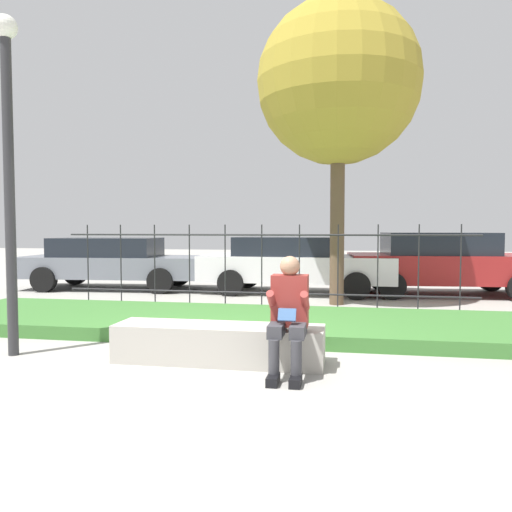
# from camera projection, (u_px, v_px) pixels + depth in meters

# --- Properties ---
(ground_plane) EXTENTS (60.00, 60.00, 0.00)m
(ground_plane) POSITION_uv_depth(u_px,v_px,m) (207.00, 362.00, 5.67)
(ground_plane) COLOR #9E9B93
(stone_bench) EXTENTS (2.37, 0.58, 0.43)m
(stone_bench) POSITION_uv_depth(u_px,v_px,m) (219.00, 346.00, 5.64)
(stone_bench) COLOR #ADA89E
(stone_bench) RESTS_ON ground_plane
(person_seated_reader) EXTENTS (0.42, 0.73, 1.23)m
(person_seated_reader) POSITION_uv_depth(u_px,v_px,m) (289.00, 311.00, 5.15)
(person_seated_reader) COLOR black
(person_seated_reader) RESTS_ON ground_plane
(grass_berm) EXTENTS (9.70, 2.44, 0.19)m
(grass_berm) POSITION_uv_depth(u_px,v_px,m) (242.00, 322.00, 7.55)
(grass_berm) COLOR #3D7533
(grass_berm) RESTS_ON ground_plane
(iron_fence) EXTENTS (7.70, 0.03, 1.59)m
(iron_fence) POSITION_uv_depth(u_px,v_px,m) (262.00, 265.00, 9.26)
(iron_fence) COLOR #232326
(iron_fence) RESTS_ON ground_plane
(car_parked_left) EXTENTS (4.73, 2.08, 1.29)m
(car_parked_left) POSITION_uv_depth(u_px,v_px,m) (112.00, 261.00, 12.56)
(car_parked_left) COLOR slate
(car_parked_left) RESTS_ON ground_plane
(car_parked_right) EXTENTS (4.40, 2.20, 1.43)m
(car_parked_right) POSITION_uv_depth(u_px,v_px,m) (443.00, 262.00, 11.38)
(car_parked_right) COLOR maroon
(car_parked_right) RESTS_ON ground_plane
(car_parked_center) EXTENTS (4.55, 1.95, 1.32)m
(car_parked_center) POSITION_uv_depth(u_px,v_px,m) (295.00, 263.00, 11.70)
(car_parked_center) COLOR silver
(car_parked_center) RESTS_ON ground_plane
(street_lamp) EXTENTS (0.28, 0.28, 3.99)m
(street_lamp) POSITION_uv_depth(u_px,v_px,m) (8.00, 149.00, 5.84)
(street_lamp) COLOR #2D2D30
(street_lamp) RESTS_ON ground_plane
(tree_behind_fence) EXTENTS (3.20, 3.20, 5.98)m
(tree_behind_fence) POSITION_uv_depth(u_px,v_px,m) (338.00, 84.00, 9.76)
(tree_behind_fence) COLOR brown
(tree_behind_fence) RESTS_ON ground_plane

